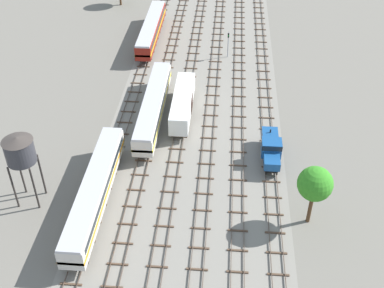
{
  "coord_description": "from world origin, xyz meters",
  "views": [
    {
      "loc": [
        4.34,
        -11.23,
        43.05
      ],
      "look_at": [
        0.0,
        42.98,
        1.5
      ],
      "focal_mm": 45.62,
      "sensor_mm": 36.0,
      "label": 1
    }
  ],
  "objects_px": {
    "passenger_coach_left_mid": "(153,105)",
    "freight_boxcar_centre_left_midfar": "(183,103)",
    "passenger_coach_far_left_far": "(151,29)",
    "water_tower": "(19,150)",
    "signal_post_nearest": "(228,42)",
    "passenger_coach_far_left_nearest": "(95,190)",
    "shunter_loco_right_near": "(271,148)"
  },
  "relations": [
    {
      "from": "shunter_loco_right_near",
      "to": "passenger_coach_left_mid",
      "type": "xyz_separation_m",
      "value": [
        -17.52,
        8.49,
        0.6
      ]
    },
    {
      "from": "passenger_coach_far_left_far",
      "to": "freight_boxcar_centre_left_midfar",
      "type": "bearing_deg",
      "value": -71.61
    },
    {
      "from": "passenger_coach_far_left_nearest",
      "to": "shunter_loco_right_near",
      "type": "bearing_deg",
      "value": 26.53
    },
    {
      "from": "passenger_coach_left_mid",
      "to": "freight_boxcar_centre_left_midfar",
      "type": "xyz_separation_m",
      "value": [
        4.39,
        1.24,
        -0.16
      ]
    },
    {
      "from": "passenger_coach_left_mid",
      "to": "passenger_coach_far_left_far",
      "type": "distance_m",
      "value": 27.96
    },
    {
      "from": "shunter_loco_right_near",
      "to": "water_tower",
      "type": "height_order",
      "value": "water_tower"
    },
    {
      "from": "passenger_coach_far_left_nearest",
      "to": "freight_boxcar_centre_left_midfar",
      "type": "height_order",
      "value": "passenger_coach_far_left_nearest"
    },
    {
      "from": "passenger_coach_far_left_nearest",
      "to": "water_tower",
      "type": "bearing_deg",
      "value": 177.83
    },
    {
      "from": "passenger_coach_far_left_nearest",
      "to": "passenger_coach_left_mid",
      "type": "distance_m",
      "value": 19.91
    },
    {
      "from": "passenger_coach_far_left_far",
      "to": "water_tower",
      "type": "relative_size",
      "value": 2.25
    },
    {
      "from": "shunter_loco_right_near",
      "to": "freight_boxcar_centre_left_midfar",
      "type": "relative_size",
      "value": 0.6
    },
    {
      "from": "water_tower",
      "to": "signal_post_nearest",
      "type": "bearing_deg",
      "value": 59.86
    },
    {
      "from": "shunter_loco_right_near",
      "to": "passenger_coach_far_left_far",
      "type": "height_order",
      "value": "passenger_coach_far_left_far"
    },
    {
      "from": "passenger_coach_far_left_nearest",
      "to": "passenger_coach_left_mid",
      "type": "relative_size",
      "value": 1.0
    },
    {
      "from": "passenger_coach_left_mid",
      "to": "signal_post_nearest",
      "type": "bearing_deg",
      "value": 63.27
    },
    {
      "from": "passenger_coach_left_mid",
      "to": "passenger_coach_far_left_far",
      "type": "height_order",
      "value": "same"
    },
    {
      "from": "passenger_coach_left_mid",
      "to": "passenger_coach_far_left_far",
      "type": "xyz_separation_m",
      "value": [
        -4.38,
        27.62,
        0.0
      ]
    },
    {
      "from": "passenger_coach_far_left_nearest",
      "to": "freight_boxcar_centre_left_midfar",
      "type": "bearing_deg",
      "value": 67.02
    },
    {
      "from": "freight_boxcar_centre_left_midfar",
      "to": "passenger_coach_far_left_far",
      "type": "xyz_separation_m",
      "value": [
        -8.77,
        26.37,
        0.16
      ]
    },
    {
      "from": "shunter_loco_right_near",
      "to": "water_tower",
      "type": "xyz_separation_m",
      "value": [
        -30.29,
        -10.61,
        5.9
      ]
    },
    {
      "from": "freight_boxcar_centre_left_midfar",
      "to": "signal_post_nearest",
      "type": "relative_size",
      "value": 2.81
    },
    {
      "from": "water_tower",
      "to": "signal_post_nearest",
      "type": "height_order",
      "value": "water_tower"
    },
    {
      "from": "shunter_loco_right_near",
      "to": "passenger_coach_far_left_far",
      "type": "bearing_deg",
      "value": 121.24
    },
    {
      "from": "water_tower",
      "to": "freight_boxcar_centre_left_midfar",
      "type": "bearing_deg",
      "value": 49.87
    },
    {
      "from": "shunter_loco_right_near",
      "to": "signal_post_nearest",
      "type": "bearing_deg",
      "value": 102.26
    },
    {
      "from": "freight_boxcar_centre_left_midfar",
      "to": "water_tower",
      "type": "bearing_deg",
      "value": -130.13
    },
    {
      "from": "freight_boxcar_centre_left_midfar",
      "to": "signal_post_nearest",
      "type": "height_order",
      "value": "signal_post_nearest"
    },
    {
      "from": "shunter_loco_right_near",
      "to": "water_tower",
      "type": "relative_size",
      "value": 0.86
    },
    {
      "from": "passenger_coach_far_left_nearest",
      "to": "passenger_coach_far_left_far",
      "type": "xyz_separation_m",
      "value": [
        0.0,
        47.04,
        0.0
      ]
    },
    {
      "from": "passenger_coach_left_mid",
      "to": "water_tower",
      "type": "xyz_separation_m",
      "value": [
        -12.77,
        -19.11,
        5.3
      ]
    },
    {
      "from": "passenger_coach_far_left_far",
      "to": "signal_post_nearest",
      "type": "relative_size",
      "value": 4.41
    },
    {
      "from": "passenger_coach_left_mid",
      "to": "water_tower",
      "type": "relative_size",
      "value": 2.25
    }
  ]
}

